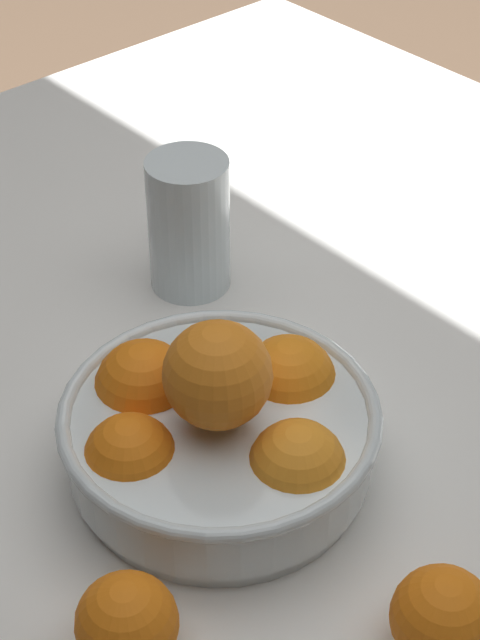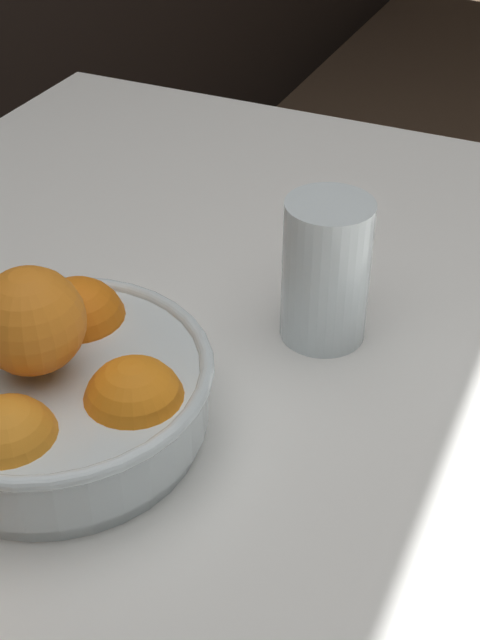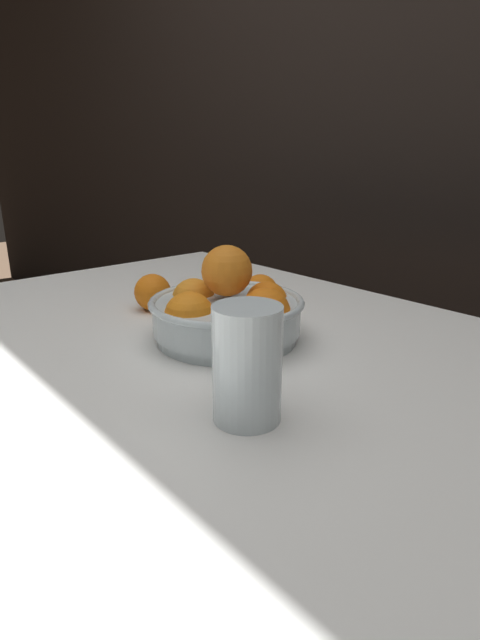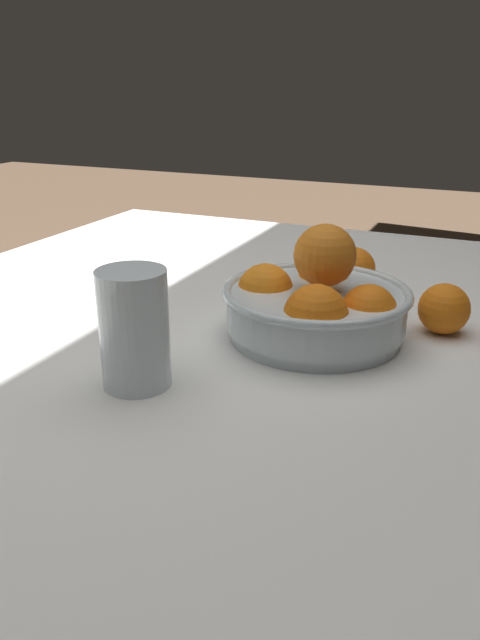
{
  "view_description": "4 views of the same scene",
  "coord_description": "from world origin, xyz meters",
  "px_view_note": "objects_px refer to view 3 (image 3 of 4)",
  "views": [
    {
      "loc": [
        -0.49,
        0.53,
        1.4
      ],
      "look_at": [
        0.06,
        0.05,
        0.81
      ],
      "focal_mm": 60.0,
      "sensor_mm": 36.0,
      "label": 1
    },
    {
      "loc": [
        -0.46,
        -0.22,
        1.26
      ],
      "look_at": [
        0.11,
        0.04,
        0.81
      ],
      "focal_mm": 50.0,
      "sensor_mm": 36.0,
      "label": 2
    },
    {
      "loc": [
        0.59,
        -0.36,
        1.05
      ],
      "look_at": [
        0.08,
        0.08,
        0.82
      ],
      "focal_mm": 28.0,
      "sensor_mm": 36.0,
      "label": 3
    },
    {
      "loc": [
        0.75,
        0.37,
        1.09
      ],
      "look_at": [
        0.07,
        0.07,
        0.8
      ],
      "focal_mm": 35.0,
      "sensor_mm": 36.0,
      "label": 4
    }
  ],
  "objects_px": {
    "fruit_bowl": "(227,311)",
    "juice_glass": "(247,371)",
    "orange_loose_front": "(260,292)",
    "orange_loose_near_bowl": "(153,292)"
  },
  "relations": [
    {
      "from": "fruit_bowl",
      "to": "juice_glass",
      "type": "distance_m",
      "value": 0.26
    },
    {
      "from": "fruit_bowl",
      "to": "orange_loose_front",
      "type": "distance_m",
      "value": 0.18
    },
    {
      "from": "fruit_bowl",
      "to": "juice_glass",
      "type": "height_order",
      "value": "fruit_bowl"
    },
    {
      "from": "orange_loose_front",
      "to": "orange_loose_near_bowl",
      "type": "bearing_deg",
      "value": -130.45
    },
    {
      "from": "orange_loose_near_bowl",
      "to": "orange_loose_front",
      "type": "xyz_separation_m",
      "value": [
        0.14,
        0.16,
        -0.0
      ]
    },
    {
      "from": "orange_loose_near_bowl",
      "to": "orange_loose_front",
      "type": "bearing_deg",
      "value": 49.55
    },
    {
      "from": "orange_loose_front",
      "to": "fruit_bowl",
      "type": "bearing_deg",
      "value": -60.57
    },
    {
      "from": "fruit_bowl",
      "to": "orange_loose_front",
      "type": "relative_size",
      "value": 3.58
    },
    {
      "from": "orange_loose_near_bowl",
      "to": "orange_loose_front",
      "type": "height_order",
      "value": "orange_loose_near_bowl"
    },
    {
      "from": "juice_glass",
      "to": "fruit_bowl",
      "type": "bearing_deg",
      "value": 145.55
    }
  ]
}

